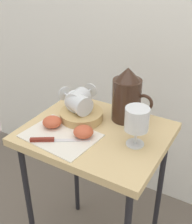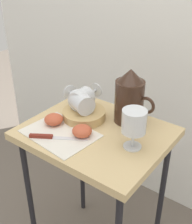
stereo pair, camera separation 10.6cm
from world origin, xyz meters
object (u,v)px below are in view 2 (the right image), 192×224
object	(u,v)px
wine_glass_tipped_far	(81,102)
apple_half_right	(82,131)
apple_half_left	(54,119)
wine_glass_upright	(134,123)
knife	(50,137)
basket_tray	(84,114)
table	(96,148)
pitcher	(129,101)
wine_glass_tipped_near	(82,98)

from	to	relation	value
wine_glass_tipped_far	apple_half_right	size ratio (longest dim) A/B	2.32
apple_half_right	apple_half_left	bearing A→B (deg)	-179.08
wine_glass_upright	knife	bearing A→B (deg)	-152.63
basket_tray	wine_glass_tipped_far	bearing A→B (deg)	-149.49
table	wine_glass_upright	distance (m)	0.24
pitcher	wine_glass_tipped_near	bearing A→B (deg)	-157.83
pitcher	wine_glass_tipped_near	xyz separation A→B (m)	(-0.18, -0.07, -0.01)
table	wine_glass_tipped_far	size ratio (longest dim) A/B	4.20
wine_glass_tipped_far	apple_half_left	size ratio (longest dim) A/B	2.32
basket_tray	wine_glass_tipped_far	world-z (taller)	wine_glass_tipped_far
basket_tray	apple_half_left	world-z (taller)	apple_half_left
table	basket_tray	xyz separation A→B (m)	(-0.09, 0.04, 0.10)
wine_glass_tipped_far	apple_half_right	xyz separation A→B (m)	(0.09, -0.10, -0.05)
wine_glass_tipped_near	apple_half_right	size ratio (longest dim) A/B	2.01
wine_glass_tipped_far	table	bearing A→B (deg)	-20.28
wine_glass_tipped_near	knife	distance (m)	0.22
table	wine_glass_upright	bearing A→B (deg)	-2.82
knife	apple_half_left	bearing A→B (deg)	125.17
pitcher	knife	bearing A→B (deg)	-119.81
pitcher	table	bearing A→B (deg)	-113.96
table	wine_glass_tipped_near	distance (m)	0.20
table	pitcher	world-z (taller)	pitcher
apple_half_left	pitcher	bearing A→B (deg)	42.69
table	wine_glass_upright	xyz separation A→B (m)	(0.16, -0.01, 0.18)
wine_glass_upright	wine_glass_tipped_far	world-z (taller)	wine_glass_upright
basket_tray	wine_glass_tipped_near	size ratio (longest dim) A/B	1.18
wine_glass_upright	apple_half_left	bearing A→B (deg)	-169.96
apple_half_right	wine_glass_upright	bearing A→B (deg)	16.81
pitcher	wine_glass_upright	xyz separation A→B (m)	(0.10, -0.14, 0.01)
wine_glass_tipped_near	basket_tray	bearing A→B (deg)	-40.12
pitcher	knife	xyz separation A→B (m)	(-0.16, -0.28, -0.08)
pitcher	apple_half_left	distance (m)	0.30
wine_glass_tipped_near	pitcher	bearing A→B (deg)	22.17
basket_tray	apple_half_right	bearing A→B (deg)	-54.18
wine_glass_upright	apple_half_left	distance (m)	0.33
apple_half_left	wine_glass_upright	bearing A→B (deg)	10.04
wine_glass_upright	apple_half_right	size ratio (longest dim) A/B	1.99
basket_tray	wine_glass_upright	xyz separation A→B (m)	(0.26, -0.05, 0.08)
apple_half_left	wine_glass_tipped_far	bearing A→B (deg)	62.42
table	knife	xyz separation A→B (m)	(-0.10, -0.14, 0.09)
wine_glass_tipped_far	apple_half_right	distance (m)	0.14
apple_half_left	knife	world-z (taller)	apple_half_left
apple_half_left	knife	distance (m)	0.10
wine_glass_upright	wine_glass_tipped_near	world-z (taller)	wine_glass_upright
wine_glass_tipped_near	apple_half_left	bearing A→B (deg)	-107.46
basket_tray	knife	world-z (taller)	basket_tray
wine_glass_tipped_near	knife	world-z (taller)	wine_glass_tipped_near
basket_tray	wine_glass_upright	distance (m)	0.27
table	apple_half_left	xyz separation A→B (m)	(-0.16, -0.06, 0.10)
apple_half_left	knife	bearing A→B (deg)	-54.83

